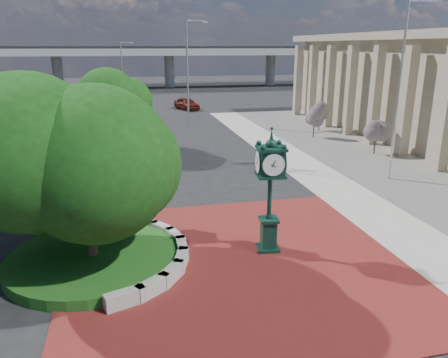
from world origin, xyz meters
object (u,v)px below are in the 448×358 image
post_clock (270,186)px  parked_car (187,104)px  flagpole_b (400,79)px  street_lamp_near (189,64)px  street_lamp_far (123,69)px

post_clock → parked_car: 39.38m
flagpole_b → street_lamp_near: (-8.54, 21.91, 0.05)m
parked_car → street_lamp_far: (-7.34, 6.09, 3.98)m
parked_car → flagpole_b: (7.53, -31.89, 5.05)m
post_clock → street_lamp_near: bearing=87.3°
street_lamp_near → street_lamp_far: street_lamp_near is taller
street_lamp_near → post_clock: bearing=-92.7°
parked_car → street_lamp_near: street_lamp_near is taller
post_clock → street_lamp_far: 45.67m
parked_car → post_clock: bearing=-114.1°
flagpole_b → street_lamp_far: 40.80m
street_lamp_near → parked_car: bearing=84.3°
parked_car → flagpole_b: flagpole_b is taller
flagpole_b → street_lamp_near: flagpole_b is taller
post_clock → flagpole_b: 12.76m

